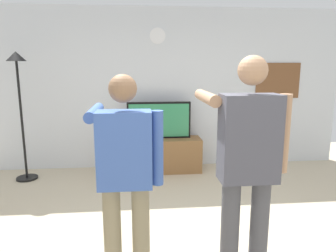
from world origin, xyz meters
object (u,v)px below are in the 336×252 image
Objects in this scene: television at (159,120)px; person_standing_nearer_lamp at (125,170)px; tv_stand at (159,155)px; wall_clock at (158,36)px; person_standing_nearer_couch at (247,164)px; framed_picture at (278,81)px; floor_lamp at (19,90)px.

person_standing_nearer_lamp is (-0.44, -2.72, 0.10)m from television.
tv_stand is 2.80m from person_standing_nearer_lamp.
television is at bearing -90.00° from wall_clock.
tv_stand is 0.59m from television.
tv_stand is 2.99m from person_standing_nearer_couch.
wall_clock is 3.26m from person_standing_nearer_lamp.
person_standing_nearer_lamp is at bearing 169.27° from person_standing_nearer_couch.
framed_picture is at bearing 0.14° from wall_clock.
wall_clock is at bearing 90.00° from tv_stand.
person_standing_nearer_couch is at bearing -46.26° from floor_lamp.
tv_stand is 2.45m from framed_picture.
framed_picture reaches higher than television.
tv_stand is 2.38m from floor_lamp.
framed_picture is at bearing 7.97° from tv_stand.
floor_lamp is at bearing 133.74° from person_standing_nearer_couch.
framed_picture is at bearing 6.35° from floor_lamp.
wall_clock is 3.39m from person_standing_nearer_couch.
framed_picture is at bearing 6.73° from television.
framed_picture is at bearing 62.38° from person_standing_nearer_couch.
floor_lamp is at bearing -174.02° from television.
person_standing_nearer_couch is (0.46, -3.14, -1.19)m from wall_clock.
tv_stand is 1.97m from wall_clock.
television is 4.05× the size of wall_clock.
tv_stand is 1.32× the size of television.
floor_lamp is 3.72m from person_standing_nearer_couch.
tv_stand is 5.36× the size of wall_clock.
wall_clock is at bearing 98.39° from person_standing_nearer_couch.
wall_clock is (0.00, 0.24, 1.37)m from television.
wall_clock is 2.23m from framed_picture.
floor_lamp is (-2.10, -0.46, -0.83)m from wall_clock.
person_standing_nearer_couch is (0.91, -0.17, 0.08)m from person_standing_nearer_lamp.
framed_picture is 0.40× the size of floor_lamp.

